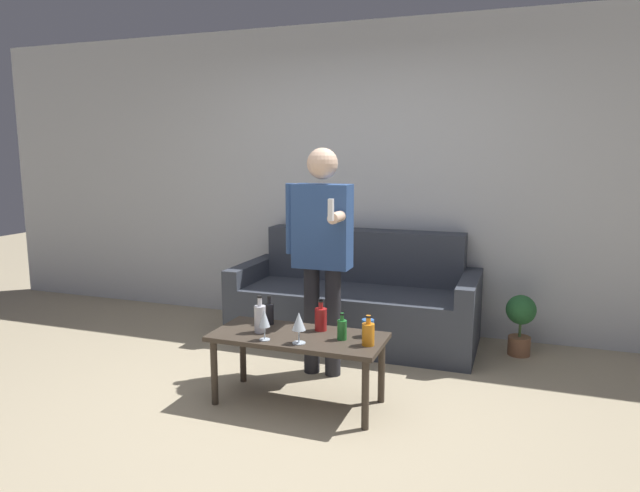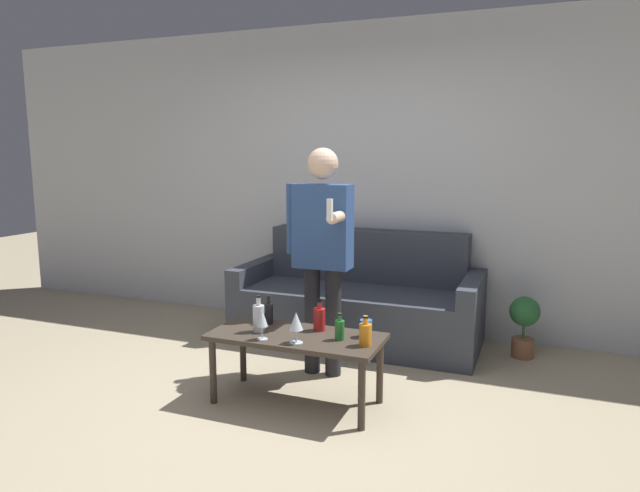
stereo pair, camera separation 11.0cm
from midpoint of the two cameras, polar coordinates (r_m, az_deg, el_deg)
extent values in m
plane|color=tan|center=(3.50, -4.99, -17.55)|extent=(16.00, 16.00, 0.00)
cube|color=silver|center=(5.15, 5.58, 6.73)|extent=(8.00, 0.06, 2.70)
cube|color=#383D47|center=(4.74, 3.89, -7.25)|extent=(1.74, 0.63, 0.46)
cube|color=#383D47|center=(5.08, 5.40, -3.49)|extent=(1.74, 0.24, 0.91)
cube|color=#383D47|center=(5.17, -5.71, -4.95)|extent=(0.14, 0.87, 0.62)
cube|color=#383D47|center=(4.65, 15.56, -6.89)|extent=(0.14, 0.87, 0.62)
cube|color=#3D3328|center=(3.62, -1.51, -9.06)|extent=(1.09, 0.49, 0.03)
cylinder|color=#3D3328|center=(3.75, -9.81, -12.23)|extent=(0.04, 0.04, 0.42)
cylinder|color=#3D3328|center=(3.38, 5.15, -14.62)|extent=(0.04, 0.04, 0.42)
cylinder|color=#3D3328|center=(4.06, -6.93, -10.42)|extent=(0.04, 0.04, 0.42)
cylinder|color=#3D3328|center=(3.72, 6.87, -12.31)|extent=(0.04, 0.04, 0.42)
cylinder|color=#B21E1E|center=(3.67, 0.80, -7.36)|extent=(0.08, 0.08, 0.14)
cylinder|color=#B21E1E|center=(3.65, 0.81, -5.86)|extent=(0.03, 0.03, 0.06)
cylinder|color=black|center=(3.64, 0.81, -5.53)|extent=(0.03, 0.03, 0.01)
cylinder|color=black|center=(3.82, -4.33, -6.76)|extent=(0.06, 0.06, 0.14)
cylinder|color=black|center=(3.80, -4.35, -5.36)|extent=(0.02, 0.02, 0.05)
cylinder|color=black|center=(3.79, -4.35, -5.06)|extent=(0.03, 0.03, 0.01)
cylinder|color=#23752D|center=(3.50, 2.89, -8.41)|extent=(0.06, 0.06, 0.12)
cylinder|color=#23752D|center=(3.48, 2.90, -7.10)|extent=(0.02, 0.02, 0.05)
cylinder|color=black|center=(3.47, 2.90, -6.83)|extent=(0.03, 0.03, 0.01)
cylinder|color=orange|center=(3.41, 5.49, -8.85)|extent=(0.07, 0.07, 0.13)
cylinder|color=orange|center=(3.38, 5.52, -7.38)|extent=(0.03, 0.03, 0.05)
cylinder|color=black|center=(3.38, 5.52, -7.07)|extent=(0.03, 0.03, 0.01)
cylinder|color=silver|center=(3.66, -5.29, -7.24)|extent=(0.07, 0.07, 0.17)
cylinder|color=silver|center=(3.63, -5.32, -5.44)|extent=(0.03, 0.03, 0.07)
cylinder|color=black|center=(3.62, -5.33, -5.03)|extent=(0.03, 0.03, 0.01)
cylinder|color=silver|center=(3.53, -4.88, -9.26)|extent=(0.07, 0.07, 0.01)
cylinder|color=silver|center=(3.52, -4.89, -8.61)|extent=(0.01, 0.01, 0.08)
cone|color=silver|center=(3.49, -4.91, -7.14)|extent=(0.07, 0.07, 0.11)
cylinder|color=silver|center=(3.46, -1.47, -9.64)|extent=(0.08, 0.08, 0.01)
cylinder|color=silver|center=(3.45, -1.47, -8.99)|extent=(0.01, 0.01, 0.08)
cone|color=silver|center=(3.42, -1.48, -7.51)|extent=(0.08, 0.08, 0.11)
cylinder|color=#3366B2|center=(3.57, 5.51, -8.20)|extent=(0.08, 0.08, 0.11)
cylinder|color=#232328|center=(4.13, -0.01, -7.40)|extent=(0.11, 0.11, 0.78)
cylinder|color=#232328|center=(4.08, 2.11, -7.64)|extent=(0.11, 0.11, 0.78)
cube|color=#2D4C84|center=(3.96, 1.07, 1.98)|extent=(0.40, 0.18, 0.59)
sphere|color=beige|center=(3.93, 1.09, 8.25)|extent=(0.21, 0.21, 0.21)
cylinder|color=#2D4C84|center=(4.04, -2.08, 2.75)|extent=(0.07, 0.07, 0.50)
cylinder|color=beige|center=(3.77, 2.67, 2.95)|extent=(0.07, 0.26, 0.07)
cube|color=white|center=(3.62, 1.86, 3.63)|extent=(0.03, 0.03, 0.14)
cylinder|color=#936042|center=(4.81, 20.23, -9.52)|extent=(0.17, 0.17, 0.15)
cylinder|color=#476B38|center=(4.77, 20.33, -7.89)|extent=(0.02, 0.02, 0.14)
sphere|color=#286633|center=(4.72, 20.43, -6.14)|extent=(0.23, 0.23, 0.23)
camera|label=1|loc=(0.06, -89.19, 0.13)|focal=32.00mm
camera|label=2|loc=(0.06, 90.81, -0.13)|focal=32.00mm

